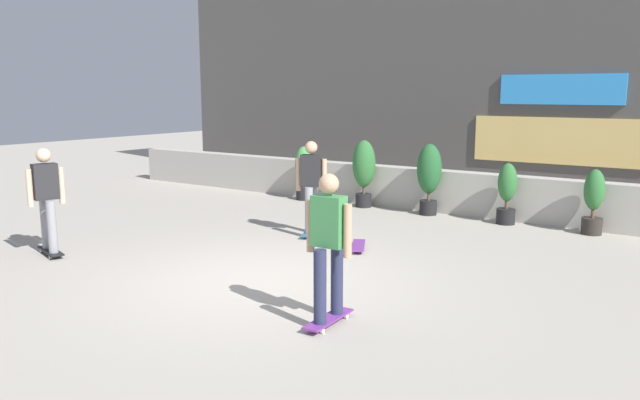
{
  "coord_description": "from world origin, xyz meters",
  "views": [
    {
      "loc": [
        5.35,
        -6.33,
        2.57
      ],
      "look_at": [
        0.0,
        1.5,
        0.9
      ],
      "focal_mm": 34.97,
      "sensor_mm": 36.0,
      "label": 1
    }
  ],
  "objects": [
    {
      "name": "potted_plant_2",
      "position": [
        -0.02,
        5.55,
        0.86
      ],
      "size": [
        0.51,
        0.51,
        1.49
      ],
      "color": "black",
      "rests_on": "ground"
    },
    {
      "name": "skater_foreground",
      "position": [
        -3.58,
        -0.84,
        0.94
      ],
      "size": [
        0.82,
        0.54,
        1.7
      ],
      "color": "black",
      "rests_on": "ground"
    },
    {
      "name": "potted_plant_3",
      "position": [
        1.63,
        5.55,
        0.63
      ],
      "size": [
        0.36,
        0.36,
        1.19
      ],
      "color": "black",
      "rests_on": "ground"
    },
    {
      "name": "potted_plant_0",
      "position": [
        -3.24,
        5.55,
        0.7
      ],
      "size": [
        0.4,
        0.4,
        1.27
      ],
      "color": "black",
      "rests_on": "ground"
    },
    {
      "name": "potted_plant_1",
      "position": [
        -1.59,
        5.55,
        0.87
      ],
      "size": [
        0.51,
        0.51,
        1.49
      ],
      "color": "black",
      "rests_on": "ground"
    },
    {
      "name": "building_backdrop",
      "position": [
        0.0,
        10.0,
        3.25
      ],
      "size": [
        20.0,
        2.08,
        6.5
      ],
      "color": "#4C4947",
      "rests_on": "ground"
    },
    {
      "name": "planter_wall",
      "position": [
        0.0,
        6.0,
        0.45
      ],
      "size": [
        18.0,
        0.4,
        0.9
      ],
      "primitive_type": "cube",
      "color": "#B2ADA3",
      "rests_on": "ground"
    },
    {
      "name": "skater_far_right",
      "position": [
        -0.95,
        2.61,
        0.94
      ],
      "size": [
        0.53,
        0.82,
        1.7
      ],
      "color": "#266699",
      "rests_on": "ground"
    },
    {
      "name": "skater_mid_plaza",
      "position": [
        1.71,
        -0.84,
        0.94
      ],
      "size": [
        0.56,
        0.81,
        1.7
      ],
      "color": "#72338C",
      "rests_on": "ground"
    },
    {
      "name": "potted_plant_4",
      "position": [
        3.2,
        5.55,
        0.62
      ],
      "size": [
        0.36,
        0.36,
        1.19
      ],
      "color": "#2D2823",
      "rests_on": "ground"
    },
    {
      "name": "ground_plane",
      "position": [
        0.0,
        0.0,
        0.0
      ],
      "size": [
        48.0,
        48.0,
        0.0
      ],
      "primitive_type": "plane",
      "color": "#A8A093"
    },
    {
      "name": "skateboard_near_camera",
      "position": [
        0.27,
        2.23,
        0.06
      ],
      "size": [
        0.56,
        0.8,
        0.08
      ],
      "color": "#72338C",
      "rests_on": "ground"
    }
  ]
}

